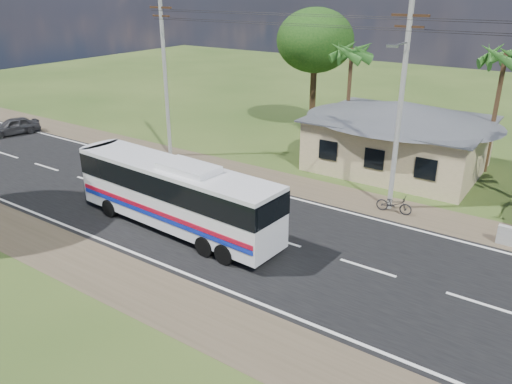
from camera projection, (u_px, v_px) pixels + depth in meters
ground at (278, 240)px, 23.45m from camera, size 120.00×120.00×0.00m
road at (278, 240)px, 23.45m from camera, size 120.00×16.00×0.03m
house at (400, 128)px, 31.83m from camera, size 12.40×10.00×5.00m
utility_poles at (394, 101)px, 24.80m from camera, size 32.80×2.22×11.00m
palm_mid at (505, 57)px, 29.39m from camera, size 2.80×2.80×8.20m
palm_far at (352, 53)px, 35.18m from camera, size 2.80×2.80×7.70m
tree_behind_house at (315, 41)px, 38.62m from camera, size 6.00×6.00×9.61m
coach_bus at (176, 191)px, 23.73m from camera, size 11.61×3.10×3.57m
motorcycle at (394, 204)px, 26.11m from camera, size 1.92×0.79×0.99m
small_car at (13, 126)px, 39.89m from camera, size 2.58×4.20×1.34m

